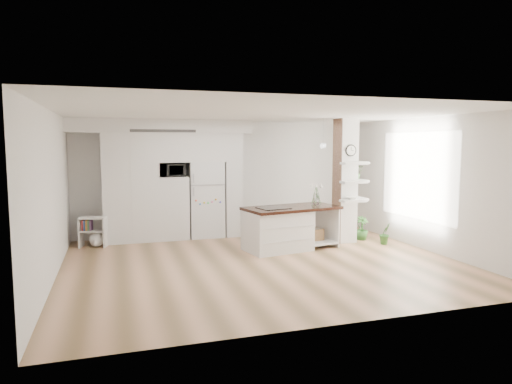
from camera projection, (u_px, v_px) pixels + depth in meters
floor at (263, 263)px, 8.31m from camera, size 7.00×6.00×0.01m
room at (263, 161)px, 8.12m from camera, size 7.04×6.04×2.72m
cabinet_wall at (165, 173)px, 10.26m from camera, size 4.00×0.71×2.70m
refrigerator at (206, 199)px, 10.61m from camera, size 0.78×0.69×1.75m
column at (350, 181)px, 9.95m from camera, size 0.69×0.90×2.70m
window at (417, 176)px, 9.48m from camera, size 0.00×2.40×2.40m
pendant_light at (345, 146)px, 8.74m from camera, size 0.12×0.12×0.10m
kitchen_island at (282, 228)px, 9.30m from camera, size 2.08×1.27×1.44m
bookshelf at (94, 234)px, 9.57m from camera, size 0.60×0.43×0.63m
floor_plant_a at (385, 234)px, 9.83m from camera, size 0.32×0.29×0.47m
floor_plant_b at (362, 228)px, 10.29m from camera, size 0.30×0.30×0.53m
microwave at (173, 170)px, 10.26m from camera, size 0.54×0.37×0.30m
shelf_plant at (357, 172)px, 10.17m from camera, size 0.27×0.23×0.30m
decor_bowl at (352, 198)px, 9.75m from camera, size 0.22×0.22×0.05m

